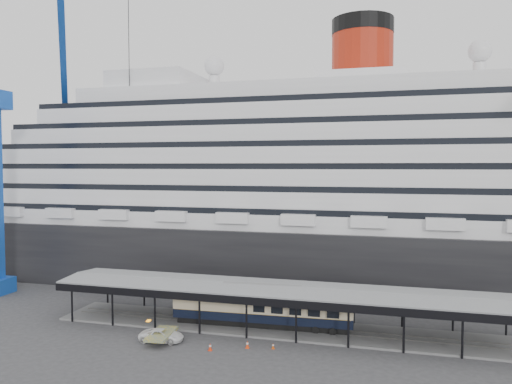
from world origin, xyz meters
TOP-DOWN VIEW (x-y plane):
  - ground at (0.00, 0.00)m, footprint 200.00×200.00m
  - cruise_ship at (0.05, 32.00)m, footprint 130.00×30.00m
  - platform_canopy at (0.00, 5.00)m, footprint 56.00×9.18m
  - crane_blue at (-45.11, 10.62)m, footprint 22.63×19.19m
  - port_truck at (-11.82, -2.67)m, footprint 5.17×2.79m
  - pullman_carriage at (-2.13, 5.00)m, footprint 22.17×3.78m
  - traffic_cone_left at (-5.57, -3.83)m, footprint 0.42×0.42m
  - traffic_cone_mid at (-1.91, -2.10)m, footprint 0.48×0.48m
  - traffic_cone_right at (0.84, -1.58)m, footprint 0.36×0.36m

SIDE VIEW (x-z plane):
  - ground at x=0.00m, z-range 0.00..0.00m
  - traffic_cone_right at x=0.84m, z-range 0.00..0.66m
  - traffic_cone_left at x=-5.57m, z-range 0.00..0.81m
  - traffic_cone_mid at x=-1.91m, z-range 0.00..0.82m
  - port_truck at x=-11.82m, z-range 0.00..1.38m
  - platform_canopy at x=0.00m, z-range -0.29..5.01m
  - pullman_carriage at x=-2.13m, z-range -8.20..13.47m
  - cruise_ship at x=0.05m, z-range -3.60..40.30m
  - crane_blue at x=-45.11m, z-range -3.84..43.76m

